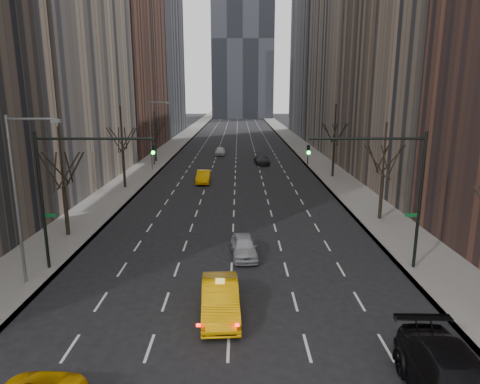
{
  "coord_description": "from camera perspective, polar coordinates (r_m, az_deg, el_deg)",
  "views": [
    {
      "loc": [
        0.43,
        -11.64,
        10.26
      ],
      "look_at": [
        0.52,
        17.21,
        3.5
      ],
      "focal_mm": 32.0,
      "sensor_mm": 36.0,
      "label": 1
    }
  ],
  "objects": [
    {
      "name": "tree_rw_b",
      "position": [
        36.17,
        18.49,
        2.08
      ],
      "size": [
        3.36,
        3.5,
        7.82
      ],
      "color": "black",
      "rests_on": "ground"
    },
    {
      "name": "far_taxi",
      "position": [
        49.6,
        -4.88,
        2.04
      ],
      "size": [
        1.51,
        4.32,
        1.42
      ],
      "primitive_type": "imported",
      "rotation": [
        0.0,
        0.0,
        -0.0
      ],
      "color": "#FEAE05",
      "rests_on": "ground"
    },
    {
      "name": "bld_right_deep",
      "position": [
        110.31,
        11.76,
        22.71
      ],
      "size": [
        14.0,
        30.0,
        58.0
      ],
      "primitive_type": "cube",
      "color": "slate",
      "rests_on": "ground"
    },
    {
      "name": "traffic_mast_left",
      "position": [
        25.93,
        -21.76,
        1.63
      ],
      "size": [
        6.69,
        0.39,
        8.0
      ],
      "color": "black",
      "rests_on": "ground"
    },
    {
      "name": "tree_lw_b",
      "position": [
        32.8,
        -22.45,
        0.67
      ],
      "size": [
        3.36,
        3.5,
        7.82
      ],
      "color": "black",
      "rests_on": "ground"
    },
    {
      "name": "streetlight_far",
      "position": [
        57.94,
        -11.52,
        8.33
      ],
      "size": [
        2.83,
        0.22,
        9.0
      ],
      "color": "slate",
      "rests_on": "ground"
    },
    {
      "name": "silver_sedan_ahead",
      "position": [
        27.42,
        0.53,
        -7.29
      ],
      "size": [
        1.88,
        4.03,
        1.34
      ],
      "primitive_type": "imported",
      "rotation": [
        0.0,
        0.0,
        0.08
      ],
      "color": "#A4A7AC",
      "rests_on": "ground"
    },
    {
      "name": "tree_lw_d",
      "position": [
        65.19,
        -11.26,
        7.04
      ],
      "size": [
        3.36,
        3.5,
        7.36
      ],
      "color": "black",
      "rests_on": "ground"
    },
    {
      "name": "traffic_mast_right",
      "position": [
        25.63,
        19.62,
        1.68
      ],
      "size": [
        6.69,
        0.39,
        8.0
      ],
      "color": "black",
      "rests_on": "ground"
    },
    {
      "name": "taxi_sedan",
      "position": [
        20.64,
        -2.65,
        -14.08
      ],
      "size": [
        2.0,
        4.99,
        1.61
      ],
      "primitive_type": "imported",
      "rotation": [
        0.0,
        0.0,
        0.06
      ],
      "color": "#EDA104",
      "rests_on": "ground"
    },
    {
      "name": "sidewalk_left",
      "position": [
        83.25,
        -8.99,
        6.0
      ],
      "size": [
        4.5,
        320.0,
        0.15
      ],
      "primitive_type": "cube",
      "color": "slate",
      "rests_on": "ground"
    },
    {
      "name": "tree_rw_c",
      "position": [
        53.29,
        12.43,
        6.17
      ],
      "size": [
        3.36,
        3.5,
        8.74
      ],
      "color": "black",
      "rests_on": "ground"
    },
    {
      "name": "streetlight_near",
      "position": [
        24.84,
        -27.16,
        0.94
      ],
      "size": [
        2.83,
        0.22,
        9.0
      ],
      "color": "slate",
      "rests_on": "ground"
    },
    {
      "name": "bld_left_deep",
      "position": [
        111.61,
        -12.53,
        23.08
      ],
      "size": [
        14.0,
        30.0,
        60.0
      ],
      "primitive_type": "cube",
      "color": "slate",
      "rests_on": "ground"
    },
    {
      "name": "bld_right_far",
      "position": [
        79.89,
        16.49,
        23.32
      ],
      "size": [
        14.0,
        28.0,
        50.0
      ],
      "primitive_type": "cube",
      "color": "gray",
      "rests_on": "ground"
    },
    {
      "name": "far_car_white",
      "position": [
        71.36,
        -2.66,
        5.47
      ],
      "size": [
        1.75,
        4.12,
        1.39
      ],
      "primitive_type": "imported",
      "rotation": [
        0.0,
        0.0,
        -0.03
      ],
      "color": "silver",
      "rests_on": "ground"
    },
    {
      "name": "sidewalk_right",
      "position": [
        83.12,
        8.04,
        6.02
      ],
      "size": [
        4.5,
        320.0,
        0.15
      ],
      "primitive_type": "cube",
      "color": "slate",
      "rests_on": "ground"
    },
    {
      "name": "far_suv_grey",
      "position": [
        62.57,
        2.91,
        4.38
      ],
      "size": [
        2.35,
        4.95,
        1.39
      ],
      "primitive_type": "imported",
      "rotation": [
        0.0,
        0.0,
        0.09
      ],
      "color": "#2C2B30",
      "rests_on": "ground"
    },
    {
      "name": "tree_lw_c",
      "position": [
        47.71,
        -15.35,
        5.22
      ],
      "size": [
        3.36,
        3.5,
        8.74
      ],
      "color": "black",
      "rests_on": "ground"
    },
    {
      "name": "bld_left_far",
      "position": [
        81.53,
        -16.93,
        20.93
      ],
      "size": [
        14.0,
        28.0,
        44.0
      ],
      "primitive_type": "cube",
      "color": "brown",
      "rests_on": "ground"
    }
  ]
}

